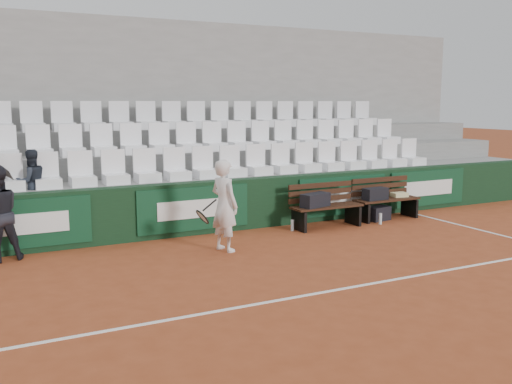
% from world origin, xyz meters
% --- Properties ---
extents(ground, '(80.00, 80.00, 0.00)m').
position_xyz_m(ground, '(0.00, 0.00, 0.00)').
color(ground, '#9B4423').
rests_on(ground, ground).
extents(court_baseline, '(18.00, 0.06, 0.01)m').
position_xyz_m(court_baseline, '(0.00, 0.00, 0.00)').
color(court_baseline, white).
rests_on(court_baseline, ground).
extents(back_barrier, '(18.00, 0.34, 1.00)m').
position_xyz_m(back_barrier, '(0.07, 3.99, 0.50)').
color(back_barrier, black).
rests_on(back_barrier, ground).
extents(grandstand_tier_front, '(18.00, 0.95, 1.00)m').
position_xyz_m(grandstand_tier_front, '(0.00, 4.62, 0.50)').
color(grandstand_tier_front, gray).
rests_on(grandstand_tier_front, ground).
extents(grandstand_tier_mid, '(18.00, 0.95, 1.45)m').
position_xyz_m(grandstand_tier_mid, '(0.00, 5.58, 0.72)').
color(grandstand_tier_mid, gray).
rests_on(grandstand_tier_mid, ground).
extents(grandstand_tier_back, '(18.00, 0.95, 1.90)m').
position_xyz_m(grandstand_tier_back, '(0.00, 6.53, 0.95)').
color(grandstand_tier_back, gray).
rests_on(grandstand_tier_back, ground).
extents(grandstand_rear_wall, '(18.00, 0.30, 4.40)m').
position_xyz_m(grandstand_rear_wall, '(0.00, 7.15, 2.20)').
color(grandstand_rear_wall, gray).
rests_on(grandstand_rear_wall, ground).
extents(seat_row_front, '(11.90, 0.44, 0.63)m').
position_xyz_m(seat_row_front, '(0.00, 4.45, 1.31)').
color(seat_row_front, white).
rests_on(seat_row_front, grandstand_tier_front).
extents(seat_row_mid, '(11.90, 0.44, 0.63)m').
position_xyz_m(seat_row_mid, '(0.00, 5.40, 1.77)').
color(seat_row_mid, white).
rests_on(seat_row_mid, grandstand_tier_mid).
extents(seat_row_back, '(11.90, 0.44, 0.63)m').
position_xyz_m(seat_row_back, '(0.00, 6.35, 2.21)').
color(seat_row_back, silver).
rests_on(seat_row_back, grandstand_tier_back).
extents(bench_left, '(1.50, 0.56, 0.45)m').
position_xyz_m(bench_left, '(2.44, 3.31, 0.23)').
color(bench_left, '#361C10').
rests_on(bench_left, ground).
extents(bench_right, '(1.50, 0.56, 0.45)m').
position_xyz_m(bench_right, '(4.06, 3.43, 0.23)').
color(bench_right, '#361C10').
rests_on(bench_right, ground).
extents(sports_bag_left, '(0.68, 0.43, 0.27)m').
position_xyz_m(sports_bag_left, '(2.15, 3.30, 0.58)').
color(sports_bag_left, black).
rests_on(sports_bag_left, bench_left).
extents(sports_bag_right, '(0.56, 0.29, 0.25)m').
position_xyz_m(sports_bag_right, '(3.74, 3.42, 0.58)').
color(sports_bag_right, black).
rests_on(sports_bag_right, bench_right).
extents(towel, '(0.36, 0.28, 0.09)m').
position_xyz_m(towel, '(4.45, 3.48, 0.50)').
color(towel, beige).
rests_on(towel, bench_right).
extents(sports_bag_ground, '(0.54, 0.39, 0.30)m').
position_xyz_m(sports_bag_ground, '(3.82, 3.40, 0.15)').
color(sports_bag_ground, black).
rests_on(sports_bag_ground, ground).
extents(water_bottle_near, '(0.06, 0.06, 0.22)m').
position_xyz_m(water_bottle_near, '(1.66, 3.35, 0.11)').
color(water_bottle_near, silver).
rests_on(water_bottle_near, ground).
extents(water_bottle_far, '(0.07, 0.07, 0.23)m').
position_xyz_m(water_bottle_far, '(3.60, 3.06, 0.12)').
color(water_bottle_far, silver).
rests_on(water_bottle_far, ground).
extents(tennis_player, '(0.76, 0.66, 1.56)m').
position_xyz_m(tennis_player, '(-0.13, 2.58, 0.78)').
color(tennis_player, silver).
rests_on(tennis_player, ground).
extents(spectator_c, '(0.65, 0.57, 1.14)m').
position_xyz_m(spectator_c, '(-2.96, 4.50, 1.57)').
color(spectator_c, '#1F242E').
rests_on(spectator_c, grandstand_tier_front).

